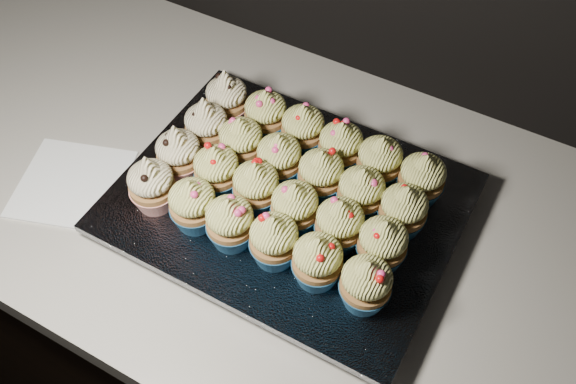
# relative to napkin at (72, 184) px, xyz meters

# --- Properties ---
(worktop) EXTENTS (2.44, 0.64, 0.04)m
(worktop) POSITION_rel_napkin_xyz_m (0.47, 0.13, -0.02)
(worktop) COLOR beige
(worktop) RESTS_ON cabinet
(napkin) EXTENTS (0.19, 0.19, 0.00)m
(napkin) POSITION_rel_napkin_xyz_m (0.00, 0.00, 0.00)
(napkin) COLOR white
(napkin) RESTS_ON worktop
(baking_tray) EXTENTS (0.42, 0.32, 0.02)m
(baking_tray) POSITION_rel_napkin_xyz_m (0.30, 0.11, 0.01)
(baking_tray) COLOR black
(baking_tray) RESTS_ON worktop
(foil_lining) EXTENTS (0.45, 0.35, 0.01)m
(foil_lining) POSITION_rel_napkin_xyz_m (0.30, 0.11, 0.03)
(foil_lining) COLOR silver
(foil_lining) RESTS_ON baking_tray
(cupcake_0) EXTENTS (0.06, 0.06, 0.10)m
(cupcake_0) POSITION_rel_napkin_xyz_m (0.15, 0.01, 0.07)
(cupcake_0) COLOR red
(cupcake_0) RESTS_ON foil_lining
(cupcake_1) EXTENTS (0.06, 0.06, 0.08)m
(cupcake_1) POSITION_rel_napkin_xyz_m (0.21, 0.01, 0.07)
(cupcake_1) COLOR #1B5583
(cupcake_1) RESTS_ON foil_lining
(cupcake_2) EXTENTS (0.06, 0.06, 0.08)m
(cupcake_2) POSITION_rel_napkin_xyz_m (0.27, 0.01, 0.07)
(cupcake_2) COLOR #1B5583
(cupcake_2) RESTS_ON foil_lining
(cupcake_3) EXTENTS (0.06, 0.06, 0.08)m
(cupcake_3) POSITION_rel_napkin_xyz_m (0.33, 0.02, 0.07)
(cupcake_3) COLOR #1B5583
(cupcake_3) RESTS_ON foil_lining
(cupcake_4) EXTENTS (0.06, 0.06, 0.08)m
(cupcake_4) POSITION_rel_napkin_xyz_m (0.39, 0.02, 0.07)
(cupcake_4) COLOR #1B5583
(cupcake_4) RESTS_ON foil_lining
(cupcake_5) EXTENTS (0.06, 0.06, 0.08)m
(cupcake_5) POSITION_rel_napkin_xyz_m (0.45, 0.02, 0.07)
(cupcake_5) COLOR #1B5583
(cupcake_5) RESTS_ON foil_lining
(cupcake_6) EXTENTS (0.06, 0.06, 0.10)m
(cupcake_6) POSITION_rel_napkin_xyz_m (0.15, 0.08, 0.07)
(cupcake_6) COLOR red
(cupcake_6) RESTS_ON foil_lining
(cupcake_7) EXTENTS (0.06, 0.06, 0.08)m
(cupcake_7) POSITION_rel_napkin_xyz_m (0.21, 0.08, 0.07)
(cupcake_7) COLOR #1B5583
(cupcake_7) RESTS_ON foil_lining
(cupcake_8) EXTENTS (0.06, 0.06, 0.08)m
(cupcake_8) POSITION_rel_napkin_xyz_m (0.27, 0.08, 0.07)
(cupcake_8) COLOR #1B5583
(cupcake_8) RESTS_ON foil_lining
(cupcake_9) EXTENTS (0.06, 0.06, 0.08)m
(cupcake_9) POSITION_rel_napkin_xyz_m (0.33, 0.07, 0.07)
(cupcake_9) COLOR #1B5583
(cupcake_9) RESTS_ON foil_lining
(cupcake_10) EXTENTS (0.06, 0.06, 0.08)m
(cupcake_10) POSITION_rel_napkin_xyz_m (0.39, 0.08, 0.07)
(cupcake_10) COLOR #1B5583
(cupcake_10) RESTS_ON foil_lining
(cupcake_11) EXTENTS (0.06, 0.06, 0.08)m
(cupcake_11) POSITION_rel_napkin_xyz_m (0.45, 0.08, 0.07)
(cupcake_11) COLOR #1B5583
(cupcake_11) RESTS_ON foil_lining
(cupcake_12) EXTENTS (0.06, 0.06, 0.10)m
(cupcake_12) POSITION_rel_napkin_xyz_m (0.15, 0.14, 0.07)
(cupcake_12) COLOR red
(cupcake_12) RESTS_ON foil_lining
(cupcake_13) EXTENTS (0.06, 0.06, 0.08)m
(cupcake_13) POSITION_rel_napkin_xyz_m (0.21, 0.14, 0.07)
(cupcake_13) COLOR #1B5583
(cupcake_13) RESTS_ON foil_lining
(cupcake_14) EXTENTS (0.06, 0.06, 0.08)m
(cupcake_14) POSITION_rel_napkin_xyz_m (0.27, 0.14, 0.07)
(cupcake_14) COLOR #1B5583
(cupcake_14) RESTS_ON foil_lining
(cupcake_15) EXTENTS (0.06, 0.06, 0.08)m
(cupcake_15) POSITION_rel_napkin_xyz_m (0.33, 0.14, 0.07)
(cupcake_15) COLOR #1B5583
(cupcake_15) RESTS_ON foil_lining
(cupcake_16) EXTENTS (0.06, 0.06, 0.08)m
(cupcake_16) POSITION_rel_napkin_xyz_m (0.39, 0.14, 0.07)
(cupcake_16) COLOR #1B5583
(cupcake_16) RESTS_ON foil_lining
(cupcake_17) EXTENTS (0.06, 0.06, 0.08)m
(cupcake_17) POSITION_rel_napkin_xyz_m (0.45, 0.14, 0.07)
(cupcake_17) COLOR #1B5583
(cupcake_17) RESTS_ON foil_lining
(cupcake_18) EXTENTS (0.06, 0.06, 0.10)m
(cupcake_18) POSITION_rel_napkin_xyz_m (0.15, 0.20, 0.07)
(cupcake_18) COLOR red
(cupcake_18) RESTS_ON foil_lining
(cupcake_19) EXTENTS (0.06, 0.06, 0.08)m
(cupcake_19) POSITION_rel_napkin_xyz_m (0.21, 0.20, 0.07)
(cupcake_19) COLOR #1B5583
(cupcake_19) RESTS_ON foil_lining
(cupcake_20) EXTENTS (0.06, 0.06, 0.08)m
(cupcake_20) POSITION_rel_napkin_xyz_m (0.27, 0.20, 0.07)
(cupcake_20) COLOR #1B5583
(cupcake_20) RESTS_ON foil_lining
(cupcake_21) EXTENTS (0.06, 0.06, 0.08)m
(cupcake_21) POSITION_rel_napkin_xyz_m (0.33, 0.20, 0.07)
(cupcake_21) COLOR #1B5583
(cupcake_21) RESTS_ON foil_lining
(cupcake_22) EXTENTS (0.06, 0.06, 0.08)m
(cupcake_22) POSITION_rel_napkin_xyz_m (0.39, 0.20, 0.07)
(cupcake_22) COLOR #1B5583
(cupcake_22) RESTS_ON foil_lining
(cupcake_23) EXTENTS (0.06, 0.06, 0.08)m
(cupcake_23) POSITION_rel_napkin_xyz_m (0.45, 0.20, 0.07)
(cupcake_23) COLOR #1B5583
(cupcake_23) RESTS_ON foil_lining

